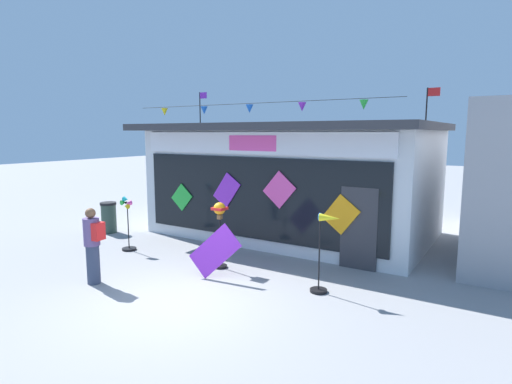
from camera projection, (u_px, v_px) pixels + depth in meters
ground_plane at (176, 302)px, 8.10m from camera, size 80.00×80.00×0.00m
kite_shop_building at (294, 179)px, 13.52m from camera, size 8.77×5.72×4.75m
wind_spinner_far_left at (127, 223)px, 11.59m from camera, size 0.39×0.39×1.53m
wind_spinner_left at (220, 219)px, 10.03m from camera, size 0.34×0.34×1.62m
wind_spinner_center_left at (324, 248)px, 8.44m from camera, size 0.60×0.36×1.67m
person_near_camera at (93, 244)px, 9.00m from camera, size 0.46×0.34×1.68m
trash_bin at (109, 217)px, 13.69m from camera, size 0.52×0.52×1.02m
display_kite_on_ground at (215, 251)px, 9.36m from camera, size 1.28×0.32×1.28m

